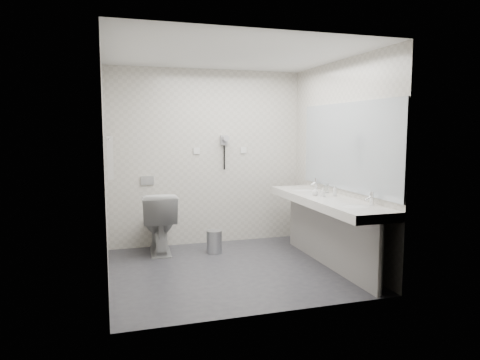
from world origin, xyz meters
name	(u,v)px	position (x,y,z in m)	size (l,w,h in m)	color
floor	(232,269)	(0.00, 0.00, 0.00)	(2.80, 2.80, 0.00)	#2E2D33
ceiling	(231,54)	(0.00, 0.00, 2.50)	(2.80, 2.80, 0.00)	silver
wall_back	(207,158)	(0.00, 1.30, 1.25)	(2.80, 2.80, 0.00)	beige
wall_front	(272,176)	(0.00, -1.30, 1.25)	(2.80, 2.80, 0.00)	beige
wall_left	(105,168)	(-1.40, 0.00, 1.25)	(2.60, 2.60, 0.00)	beige
wall_right	(339,162)	(1.40, 0.00, 1.25)	(2.60, 2.60, 0.00)	beige
vanity_counter	(326,201)	(1.12, -0.20, 0.80)	(0.55, 2.20, 0.10)	silver
vanity_panel	(327,236)	(1.15, -0.20, 0.38)	(0.03, 2.15, 0.75)	gray
vanity_post_near	(380,260)	(1.18, -1.24, 0.38)	(0.06, 0.06, 0.75)	silver
vanity_post_far	(294,219)	(1.18, 0.84, 0.38)	(0.06, 0.06, 0.75)	silver
mirror	(347,147)	(1.39, -0.20, 1.45)	(0.02, 2.20, 1.05)	#B2BCC6
basin_near	(356,208)	(1.12, -0.85, 0.83)	(0.40, 0.31, 0.05)	silver
basin_far	(303,191)	(1.12, 0.45, 0.83)	(0.40, 0.31, 0.05)	silver
faucet_near	(372,198)	(1.32, -0.85, 0.92)	(0.04, 0.04, 0.15)	silver
faucet_far	(316,184)	(1.32, 0.45, 0.92)	(0.04, 0.04, 0.15)	silver
soap_bottle_a	(322,192)	(1.09, -0.16, 0.90)	(0.05, 0.05, 0.10)	silver
soap_bottle_b	(315,191)	(1.06, -0.03, 0.90)	(0.08, 0.08, 0.10)	silver
soap_bottle_c	(335,191)	(1.25, -0.17, 0.91)	(0.05, 0.05, 0.13)	silver
glass_left	(326,188)	(1.30, 0.12, 0.91)	(0.06, 0.06, 0.12)	silver
toilet	(159,222)	(-0.73, 1.00, 0.41)	(0.46, 0.81, 0.82)	silver
flush_plate	(147,180)	(-0.85, 1.29, 0.95)	(0.18, 0.02, 0.12)	#B2B5BA
pedal_bin	(214,242)	(-0.03, 0.74, 0.15)	(0.21, 0.21, 0.29)	#B2B5BA
bin_lid	(214,231)	(-0.03, 0.74, 0.30)	(0.21, 0.21, 0.01)	#B2B5BA
towel_rail	(109,138)	(-1.35, 0.55, 1.55)	(0.02, 0.02, 0.62)	silver
towel_near	(110,158)	(-1.34, 0.41, 1.33)	(0.07, 0.24, 0.48)	silver
towel_far	(110,156)	(-1.34, 0.69, 1.33)	(0.07, 0.24, 0.48)	silver
dryer_cradle	(224,140)	(0.25, 1.27, 1.50)	(0.10, 0.04, 0.14)	#949399
dryer_barrel	(225,138)	(0.25, 1.20, 1.53)	(0.08, 0.08, 0.14)	#949399
dryer_cord	(224,158)	(0.25, 1.26, 1.25)	(0.02, 0.02, 0.35)	black
switch_plate_a	(197,151)	(-0.15, 1.29, 1.35)	(0.09, 0.02, 0.09)	silver
switch_plate_b	(243,150)	(0.55, 1.29, 1.35)	(0.09, 0.02, 0.09)	silver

